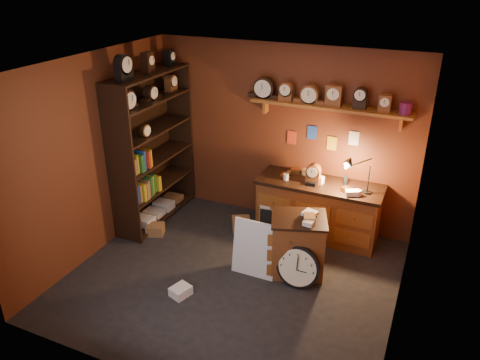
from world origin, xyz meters
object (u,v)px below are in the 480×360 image
big_round_clock (298,267)px  low_cabinet (298,242)px  shelving_unit (151,142)px  workbench (318,206)px

big_round_clock → low_cabinet: bearing=109.9°
shelving_unit → workbench: (2.49, 0.49, -0.78)m
shelving_unit → workbench: shelving_unit is taller
shelving_unit → big_round_clock: (2.60, -0.78, -0.98)m
low_cabinet → big_round_clock: 0.36m
shelving_unit → big_round_clock: size_ratio=4.66×
shelving_unit → big_round_clock: shelving_unit is taller
workbench → low_cabinet: workbench is taller
workbench → big_round_clock: 1.30m
big_round_clock → shelving_unit: bearing=163.2°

